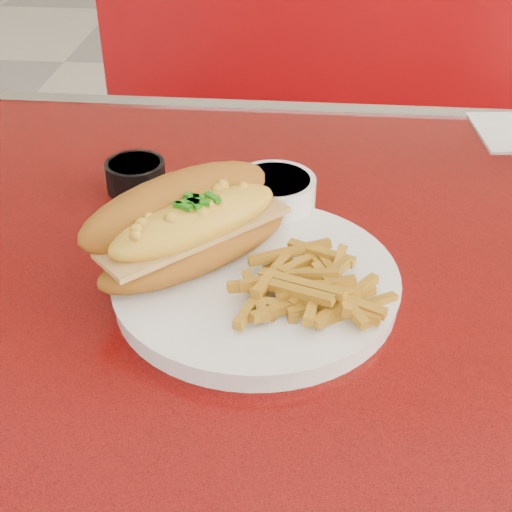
# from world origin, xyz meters

# --- Properties ---
(diner_table) EXTENTS (1.23, 0.83, 0.77)m
(diner_table) POSITION_xyz_m (0.00, 0.00, 0.61)
(diner_table) COLOR red
(diner_table) RESTS_ON ground
(booth_bench_far) EXTENTS (1.20, 0.51, 0.90)m
(booth_bench_far) POSITION_xyz_m (0.00, 0.81, 0.29)
(booth_bench_far) COLOR maroon
(booth_bench_far) RESTS_ON ground
(dinner_plate) EXTENTS (0.33, 0.33, 0.02)m
(dinner_plate) POSITION_xyz_m (-0.17, -0.03, 0.78)
(dinner_plate) COLOR white
(dinner_plate) RESTS_ON diner_table
(mac_hoagie) EXTENTS (0.21, 0.21, 0.09)m
(mac_hoagie) POSITION_xyz_m (-0.23, -0.01, 0.83)
(mac_hoagie) COLOR #A5621A
(mac_hoagie) RESTS_ON dinner_plate
(fries_pile) EXTENTS (0.13, 0.12, 0.03)m
(fries_pile) POSITION_xyz_m (-0.12, -0.05, 0.80)
(fries_pile) COLOR gold
(fries_pile) RESTS_ON dinner_plate
(fork) EXTENTS (0.08, 0.13, 0.00)m
(fork) POSITION_xyz_m (-0.11, -0.03, 0.79)
(fork) COLOR silver
(fork) RESTS_ON dinner_plate
(gravy_ramekin) EXTENTS (0.09, 0.09, 0.05)m
(gravy_ramekin) POSITION_xyz_m (-0.16, 0.10, 0.80)
(gravy_ramekin) COLOR white
(gravy_ramekin) RESTS_ON diner_table
(sauce_cup_left) EXTENTS (0.09, 0.09, 0.03)m
(sauce_cup_left) POSITION_xyz_m (-0.32, 0.15, 0.79)
(sauce_cup_left) COLOR black
(sauce_cup_left) RESTS_ON diner_table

